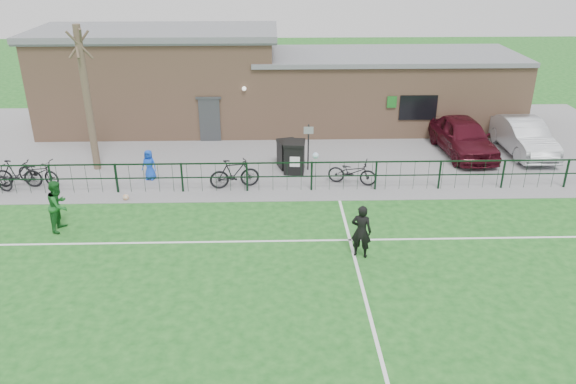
{
  "coord_description": "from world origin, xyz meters",
  "views": [
    {
      "loc": [
        -0.48,
        -11.99,
        9.0
      ],
      "look_at": [
        0.0,
        5.0,
        1.3
      ],
      "focal_mm": 35.0,
      "sensor_mm": 36.0,
      "label": 1
    }
  ],
  "objects_px": {
    "bicycle_d": "(234,174)",
    "outfield_player": "(59,205)",
    "wheelie_bin_left": "(287,155)",
    "bicycle_b": "(18,174)",
    "sign_post": "(308,147)",
    "bicycle_c": "(38,172)",
    "car_silver": "(523,136)",
    "wheelie_bin_right": "(294,158)",
    "car_maroon": "(463,136)",
    "bare_tree": "(87,100)",
    "ball_ground": "(126,197)",
    "spectator_child": "(149,165)",
    "bicycle_e": "(352,172)"
  },
  "relations": [
    {
      "from": "car_maroon",
      "to": "bicycle_d",
      "type": "height_order",
      "value": "car_maroon"
    },
    {
      "from": "car_silver",
      "to": "bicycle_c",
      "type": "xyz_separation_m",
      "value": [
        -20.74,
        -3.08,
        -0.25
      ]
    },
    {
      "from": "car_silver",
      "to": "spectator_child",
      "type": "height_order",
      "value": "car_silver"
    },
    {
      "from": "bare_tree",
      "to": "spectator_child",
      "type": "bearing_deg",
      "value": -26.13
    },
    {
      "from": "bicycle_b",
      "to": "ball_ground",
      "type": "height_order",
      "value": "bicycle_b"
    },
    {
      "from": "bare_tree",
      "to": "bicycle_d",
      "type": "xyz_separation_m",
      "value": [
        6.0,
        -2.17,
        -2.39
      ]
    },
    {
      "from": "bare_tree",
      "to": "bicycle_d",
      "type": "distance_m",
      "value": 6.81
    },
    {
      "from": "bicycle_c",
      "to": "bicycle_e",
      "type": "bearing_deg",
      "value": -69.64
    },
    {
      "from": "bicycle_d",
      "to": "ball_ground",
      "type": "height_order",
      "value": "bicycle_d"
    },
    {
      "from": "wheelie_bin_left",
      "to": "bicycle_d",
      "type": "xyz_separation_m",
      "value": [
        -2.13,
        -2.09,
        0.04
      ]
    },
    {
      "from": "wheelie_bin_right",
      "to": "bicycle_b",
      "type": "relative_size",
      "value": 0.66
    },
    {
      "from": "bicycle_b",
      "to": "bicycle_d",
      "type": "relative_size",
      "value": 0.97
    },
    {
      "from": "wheelie_bin_right",
      "to": "spectator_child",
      "type": "distance_m",
      "value": 5.94
    },
    {
      "from": "sign_post",
      "to": "wheelie_bin_right",
      "type": "bearing_deg",
      "value": -162.08
    },
    {
      "from": "bare_tree",
      "to": "car_maroon",
      "type": "distance_m",
      "value": 16.32
    },
    {
      "from": "sign_post",
      "to": "ball_ground",
      "type": "distance_m",
      "value": 7.63
    },
    {
      "from": "wheelie_bin_left",
      "to": "car_silver",
      "type": "height_order",
      "value": "car_silver"
    },
    {
      "from": "wheelie_bin_left",
      "to": "wheelie_bin_right",
      "type": "bearing_deg",
      "value": -76.93
    },
    {
      "from": "bicycle_d",
      "to": "outfield_player",
      "type": "height_order",
      "value": "outfield_player"
    },
    {
      "from": "car_silver",
      "to": "ball_ground",
      "type": "height_order",
      "value": "car_silver"
    },
    {
      "from": "wheelie_bin_left",
      "to": "sign_post",
      "type": "distance_m",
      "value": 1.02
    },
    {
      "from": "car_silver",
      "to": "wheelie_bin_right",
      "type": "bearing_deg",
      "value": -169.56
    },
    {
      "from": "bicycle_e",
      "to": "ball_ground",
      "type": "bearing_deg",
      "value": 115.44
    },
    {
      "from": "bicycle_e",
      "to": "outfield_player",
      "type": "distance_m",
      "value": 10.9
    },
    {
      "from": "car_maroon",
      "to": "bicycle_c",
      "type": "height_order",
      "value": "car_maroon"
    },
    {
      "from": "spectator_child",
      "to": "outfield_player",
      "type": "bearing_deg",
      "value": -102.93
    },
    {
      "from": "wheelie_bin_left",
      "to": "outfield_player",
      "type": "bearing_deg",
      "value": -160.59
    },
    {
      "from": "wheelie_bin_left",
      "to": "bicycle_b",
      "type": "xyz_separation_m",
      "value": [
        -10.64,
        -1.82,
        0.02
      ]
    },
    {
      "from": "car_silver",
      "to": "bicycle_e",
      "type": "xyz_separation_m",
      "value": [
        -8.26,
        -3.39,
        -0.26
      ]
    },
    {
      "from": "wheelie_bin_left",
      "to": "bicycle_e",
      "type": "height_order",
      "value": "wheelie_bin_left"
    },
    {
      "from": "bicycle_c",
      "to": "car_silver",
      "type": "bearing_deg",
      "value": -59.75
    },
    {
      "from": "bicycle_c",
      "to": "outfield_player",
      "type": "bearing_deg",
      "value": -128.63
    },
    {
      "from": "spectator_child",
      "to": "outfield_player",
      "type": "distance_m",
      "value": 4.75
    },
    {
      "from": "ball_ground",
      "to": "car_silver",
      "type": "bearing_deg",
      "value": 15.32
    },
    {
      "from": "sign_post",
      "to": "spectator_child",
      "type": "height_order",
      "value": "sign_post"
    },
    {
      "from": "sign_post",
      "to": "car_maroon",
      "type": "xyz_separation_m",
      "value": [
        7.12,
        1.78,
        -0.18
      ]
    },
    {
      "from": "wheelie_bin_right",
      "to": "ball_ground",
      "type": "height_order",
      "value": "wheelie_bin_right"
    },
    {
      "from": "car_maroon",
      "to": "bicycle_d",
      "type": "distance_m",
      "value": 10.73
    },
    {
      "from": "car_silver",
      "to": "spectator_child",
      "type": "relative_size",
      "value": 3.75
    },
    {
      "from": "bare_tree",
      "to": "outfield_player",
      "type": "height_order",
      "value": "bare_tree"
    },
    {
      "from": "car_maroon",
      "to": "bare_tree",
      "type": "bearing_deg",
      "value": -178.82
    },
    {
      "from": "wheelie_bin_left",
      "to": "car_silver",
      "type": "bearing_deg",
      "value": -7.13
    },
    {
      "from": "wheelie_bin_left",
      "to": "sign_post",
      "type": "xyz_separation_m",
      "value": [
        0.86,
        -0.32,
        0.45
      ]
    },
    {
      "from": "wheelie_bin_right",
      "to": "bicycle_c",
      "type": "bearing_deg",
      "value": -168.32
    },
    {
      "from": "outfield_player",
      "to": "wheelie_bin_left",
      "type": "bearing_deg",
      "value": -48.83
    },
    {
      "from": "bicycle_e",
      "to": "wheelie_bin_right",
      "type": "bearing_deg",
      "value": 76.22
    },
    {
      "from": "bicycle_d",
      "to": "outfield_player",
      "type": "xyz_separation_m",
      "value": [
        -5.66,
        -3.28,
        0.27
      ]
    },
    {
      "from": "sign_post",
      "to": "bicycle_c",
      "type": "height_order",
      "value": "sign_post"
    },
    {
      "from": "bicycle_d",
      "to": "outfield_player",
      "type": "bearing_deg",
      "value": 108.83
    },
    {
      "from": "bicycle_b",
      "to": "bicycle_c",
      "type": "bearing_deg",
      "value": -66.02
    }
  ]
}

